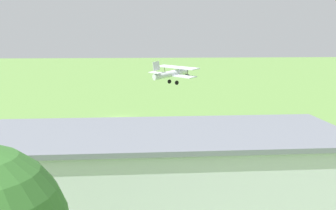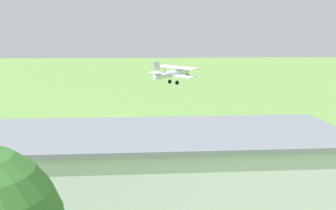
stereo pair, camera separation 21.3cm
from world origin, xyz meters
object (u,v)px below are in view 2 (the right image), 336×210
biplane (173,73)px  person_near_hangar_door (81,155)px  hangar (164,172)px  person_by_parked_cars (157,149)px

biplane → person_near_hangar_door: biplane is taller
hangar → person_near_hangar_door: hangar is taller
hangar → person_near_hangar_door: (8.10, -13.36, -2.34)m
hangar → biplane: size_ratio=3.08×
hangar → person_by_parked_cars: (-0.24, -15.18, -2.38)m
hangar → person_by_parked_cars: bearing=-90.9°
hangar → person_by_parked_cars: size_ratio=16.06×
biplane → person_near_hangar_door: 22.94m
person_by_parked_cars → person_near_hangar_door: person_near_hangar_door is taller
biplane → person_by_parked_cars: bearing=78.9°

